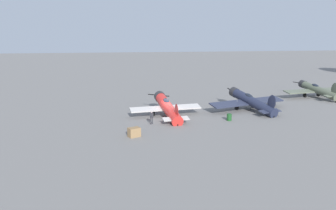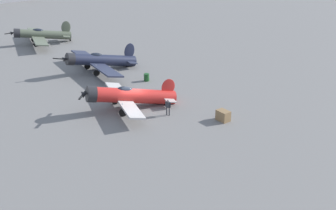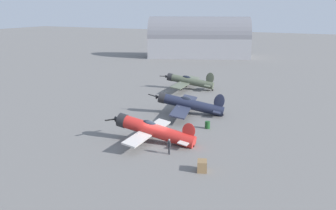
# 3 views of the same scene
# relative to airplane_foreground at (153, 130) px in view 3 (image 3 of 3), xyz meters

# --- Properties ---
(ground_plane) EXTENTS (400.00, 400.00, 0.00)m
(ground_plane) POSITION_rel_airplane_foreground_xyz_m (-0.49, -0.04, -1.42)
(ground_plane) COLOR slate
(airplane_foreground) EXTENTS (10.47, 10.24, 3.26)m
(airplane_foreground) POSITION_rel_airplane_foreground_xyz_m (0.00, 0.00, 0.00)
(airplane_foreground) COLOR red
(airplane_foreground) RESTS_ON ground_plane
(airplane_mid_apron) EXTENTS (11.01, 13.06, 3.40)m
(airplane_mid_apron) POSITION_rel_airplane_foreground_xyz_m (1.26, -13.16, 0.05)
(airplane_mid_apron) COLOR #1E2338
(airplane_mid_apron) RESTS_ON ground_plane
(airplane_far_line) EXTENTS (10.27, 12.47, 3.45)m
(airplane_far_line) POSITION_rel_airplane_foreground_xyz_m (8.44, -29.78, 0.11)
(airplane_far_line) COLOR #4C5442
(airplane_far_line) RESTS_ON ground_plane
(ground_crew_mechanic) EXTENTS (0.47, 0.51, 1.67)m
(ground_crew_mechanic) POSITION_rel_airplane_foreground_xyz_m (-3.39, 2.71, -0.41)
(ground_crew_mechanic) COLOR #2D2D33
(ground_crew_mechanic) RESTS_ON ground_plane
(equipment_crate) EXTENTS (1.29, 1.52, 1.04)m
(equipment_crate) POSITION_rel_airplane_foreground_xyz_m (-8.19, 5.46, -0.89)
(equipment_crate) COLOR olive
(equipment_crate) RESTS_ON ground_plane
(fuel_drum) EXTENTS (0.68, 0.68, 0.92)m
(fuel_drum) POSITION_rel_airplane_foreground_xyz_m (-3.72, -7.74, -0.95)
(fuel_drum) COLOR #19471E
(fuel_drum) RESTS_ON ground_plane
(distant_hangar) EXTENTS (32.25, 22.52, 12.36)m
(distant_hangar) POSITION_rel_airplane_foreground_xyz_m (25.08, -76.24, 3.48)
(distant_hangar) COLOR #939399
(distant_hangar) RESTS_ON ground_plane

